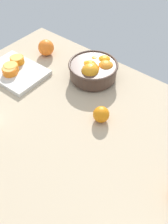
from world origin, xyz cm
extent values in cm
cube|color=tan|center=(0.00, 0.00, -1.50)|extent=(148.55, 96.69, 3.00)
cylinder|color=#473328|center=(-17.51, 29.00, 0.60)|extent=(21.31, 21.31, 1.20)
cylinder|color=#473328|center=(-17.51, 29.00, 4.68)|extent=(23.16, 23.16, 6.96)
torus|color=#473328|center=(-17.51, 29.00, 8.16)|extent=(24.36, 24.36, 1.20)
sphere|color=orange|center=(-14.44, 28.89, 4.56)|extent=(6.46, 6.46, 6.46)
sphere|color=orange|center=(-12.65, 32.72, 5.64)|extent=(8.77, 8.77, 8.77)
sphere|color=orange|center=(-16.20, 36.38, 5.47)|extent=(8.01, 8.01, 8.01)
sphere|color=orange|center=(-20.75, 33.91, 5.01)|extent=(6.86, 6.86, 6.86)
sphere|color=orange|center=(-20.60, 28.51, 5.10)|extent=(7.25, 7.25, 7.25)
sphere|color=orange|center=(-18.76, 28.21, 6.22)|extent=(7.17, 7.17, 7.17)
sphere|color=orange|center=(-15.79, 24.28, 7.13)|extent=(8.60, 8.60, 8.60)
sphere|color=orange|center=(-16.46, 26.61, 5.98)|extent=(8.46, 8.46, 8.46)
cube|color=beige|center=(-50.40, 6.70, 1.10)|extent=(30.73, 23.21, 2.20)
cylinder|color=orange|center=(-51.47, 5.32, 3.91)|extent=(7.50, 7.50, 3.42)
cylinder|color=#F4C056|center=(-51.47, 5.32, 5.77)|extent=(6.60, 6.60, 0.30)
cylinder|color=orange|center=(-50.27, 3.41, 3.79)|extent=(7.41, 7.41, 3.17)
cylinder|color=#F8AD54|center=(-50.27, 3.41, 5.52)|extent=(6.52, 6.52, 0.30)
cylinder|color=orange|center=(-54.42, 11.79, 3.80)|extent=(7.21, 7.21, 3.20)
cylinder|color=#FABD56|center=(-54.42, 11.79, 5.55)|extent=(6.35, 6.35, 0.30)
sphere|color=orange|center=(2.58, 8.66, 3.52)|extent=(7.04, 7.04, 7.04)
sphere|color=orange|center=(-50.34, 29.10, 4.38)|extent=(8.76, 8.76, 8.76)
camera|label=1|loc=(42.98, -52.49, 82.59)|focal=41.03mm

